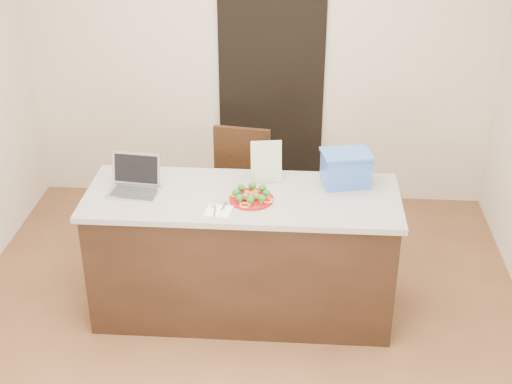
# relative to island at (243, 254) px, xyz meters

# --- Properties ---
(ground) EXTENTS (4.00, 4.00, 0.00)m
(ground) POSITION_rel_island_xyz_m (0.00, -0.25, -0.46)
(ground) COLOR brown
(ground) RESTS_ON ground
(room_shell) EXTENTS (4.00, 4.00, 4.00)m
(room_shell) POSITION_rel_island_xyz_m (0.00, -0.25, 1.16)
(room_shell) COLOR white
(room_shell) RESTS_ON ground
(doorway) EXTENTS (0.90, 0.02, 2.00)m
(doorway) POSITION_rel_island_xyz_m (0.10, 1.73, 0.54)
(doorway) COLOR black
(doorway) RESTS_ON ground
(island) EXTENTS (2.06, 0.76, 0.92)m
(island) POSITION_rel_island_xyz_m (0.00, 0.00, 0.00)
(island) COLOR black
(island) RESTS_ON ground
(plate) EXTENTS (0.29, 0.29, 0.02)m
(plate) POSITION_rel_island_xyz_m (0.07, -0.07, 0.47)
(plate) COLOR maroon
(plate) RESTS_ON island
(meatballs) EXTENTS (0.11, 0.10, 0.04)m
(meatballs) POSITION_rel_island_xyz_m (0.07, -0.08, 0.50)
(meatballs) COLOR brown
(meatballs) RESTS_ON plate
(broccoli) EXTENTS (0.24, 0.24, 0.04)m
(broccoli) POSITION_rel_island_xyz_m (0.07, -0.07, 0.51)
(broccoli) COLOR #164A13
(broccoli) RESTS_ON plate
(pepper_rings) EXTENTS (0.28, 0.28, 0.01)m
(pepper_rings) POSITION_rel_island_xyz_m (0.07, -0.07, 0.48)
(pepper_rings) COLOR #FFA31A
(pepper_rings) RESTS_ON plate
(napkin) EXTENTS (0.18, 0.18, 0.01)m
(napkin) POSITION_rel_island_xyz_m (-0.13, -0.23, 0.46)
(napkin) COLOR white
(napkin) RESTS_ON island
(fork) EXTENTS (0.04, 0.17, 0.00)m
(fork) POSITION_rel_island_xyz_m (-0.15, -0.22, 0.47)
(fork) COLOR silver
(fork) RESTS_ON napkin
(knife) EXTENTS (0.03, 0.20, 0.01)m
(knife) POSITION_rel_island_xyz_m (-0.10, -0.25, 0.47)
(knife) COLOR silver
(knife) RESTS_ON napkin
(yogurt_bottle) EXTENTS (0.03, 0.03, 0.07)m
(yogurt_bottle) POSITION_rel_island_xyz_m (0.17, -0.06, 0.49)
(yogurt_bottle) COLOR white
(yogurt_bottle) RESTS_ON island
(laptop) EXTENTS (0.35, 0.29, 0.23)m
(laptop) POSITION_rel_island_xyz_m (-0.71, 0.03, 0.52)
(laptop) COLOR silver
(laptop) RESTS_ON island
(leaflet) EXTENTS (0.21, 0.08, 0.29)m
(leaflet) POSITION_rel_island_xyz_m (0.15, 0.20, 0.60)
(leaflet) COLOR silver
(leaflet) RESTS_ON island
(blue_box) EXTENTS (0.36, 0.29, 0.23)m
(blue_box) POSITION_rel_island_xyz_m (0.68, 0.20, 0.57)
(blue_box) COLOR #315DB2
(blue_box) RESTS_ON island
(chair) EXTENTS (0.50, 0.50, 1.00)m
(chair) POSITION_rel_island_xyz_m (-0.09, 0.82, 0.11)
(chair) COLOR #371F10
(chair) RESTS_ON ground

